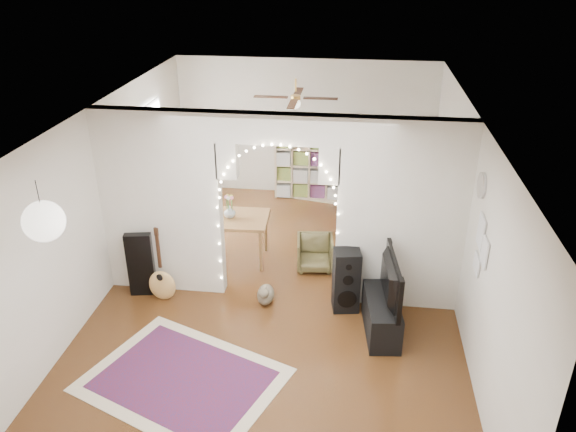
# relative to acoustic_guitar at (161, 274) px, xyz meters

# --- Properties ---
(floor) EXTENTS (7.50, 7.50, 0.00)m
(floor) POSITION_rel_acoustic_guitar_xyz_m (1.63, 0.37, -0.43)
(floor) COLOR black
(floor) RESTS_ON ground
(ceiling) EXTENTS (5.00, 7.50, 0.02)m
(ceiling) POSITION_rel_acoustic_guitar_xyz_m (1.63, 0.37, 2.27)
(ceiling) COLOR white
(ceiling) RESTS_ON wall_back
(wall_back) EXTENTS (5.00, 0.02, 2.70)m
(wall_back) POSITION_rel_acoustic_guitar_xyz_m (1.63, 4.12, 0.92)
(wall_back) COLOR silver
(wall_back) RESTS_ON floor
(wall_front) EXTENTS (5.00, 0.02, 2.70)m
(wall_front) POSITION_rel_acoustic_guitar_xyz_m (1.63, -3.38, 0.92)
(wall_front) COLOR silver
(wall_front) RESTS_ON floor
(wall_left) EXTENTS (0.02, 7.50, 2.70)m
(wall_left) POSITION_rel_acoustic_guitar_xyz_m (-0.87, 0.37, 0.92)
(wall_left) COLOR silver
(wall_left) RESTS_ON floor
(wall_right) EXTENTS (0.02, 7.50, 2.70)m
(wall_right) POSITION_rel_acoustic_guitar_xyz_m (4.13, 0.37, 0.92)
(wall_right) COLOR silver
(wall_right) RESTS_ON floor
(divider_wall) EXTENTS (5.00, 0.20, 2.70)m
(divider_wall) POSITION_rel_acoustic_guitar_xyz_m (1.63, 0.37, 1.00)
(divider_wall) COLOR silver
(divider_wall) RESTS_ON floor
(fairy_lights) EXTENTS (1.64, 0.04, 1.60)m
(fairy_lights) POSITION_rel_acoustic_guitar_xyz_m (1.63, 0.24, 1.12)
(fairy_lights) COLOR #FFEABF
(fairy_lights) RESTS_ON divider_wall
(window) EXTENTS (0.04, 1.20, 1.40)m
(window) POSITION_rel_acoustic_guitar_xyz_m (-0.84, 2.17, 1.07)
(window) COLOR white
(window) RESTS_ON wall_left
(wall_clock) EXTENTS (0.03, 0.31, 0.31)m
(wall_clock) POSITION_rel_acoustic_guitar_xyz_m (4.11, -0.23, 1.67)
(wall_clock) COLOR white
(wall_clock) RESTS_ON wall_right
(picture_frames) EXTENTS (0.02, 0.50, 0.70)m
(picture_frames) POSITION_rel_acoustic_guitar_xyz_m (4.11, -0.63, 1.07)
(picture_frames) COLOR white
(picture_frames) RESTS_ON wall_right
(paper_lantern) EXTENTS (0.40, 0.40, 0.40)m
(paper_lantern) POSITION_rel_acoustic_guitar_xyz_m (-0.27, -2.03, 1.82)
(paper_lantern) COLOR white
(paper_lantern) RESTS_ON ceiling
(ceiling_fan) EXTENTS (1.10, 1.10, 0.30)m
(ceiling_fan) POSITION_rel_acoustic_guitar_xyz_m (1.63, 2.37, 1.97)
(ceiling_fan) COLOR #C08F40
(ceiling_fan) RESTS_ON ceiling
(area_rug) EXTENTS (2.62, 2.33, 0.02)m
(area_rug) POSITION_rel_acoustic_guitar_xyz_m (0.76, -1.58, -0.42)
(area_rug) COLOR maroon
(area_rug) RESTS_ON floor
(guitar_case) EXTENTS (0.39, 0.19, 0.97)m
(guitar_case) POSITION_rel_acoustic_guitar_xyz_m (-0.33, 0.12, 0.06)
(guitar_case) COLOR black
(guitar_case) RESTS_ON floor
(acoustic_guitar) EXTENTS (0.42, 0.26, 0.98)m
(acoustic_guitar) POSITION_rel_acoustic_guitar_xyz_m (0.00, 0.00, 0.00)
(acoustic_guitar) COLOR tan
(acoustic_guitar) RESTS_ON floor
(tabby_cat) EXTENTS (0.25, 0.56, 0.37)m
(tabby_cat) POSITION_rel_acoustic_guitar_xyz_m (1.47, 0.09, -0.28)
(tabby_cat) COLOR brown
(tabby_cat) RESTS_ON floor
(floor_speaker) EXTENTS (0.40, 0.37, 0.91)m
(floor_speaker) POSITION_rel_acoustic_guitar_xyz_m (2.60, 0.11, 0.03)
(floor_speaker) COLOR black
(floor_speaker) RESTS_ON floor
(media_console) EXTENTS (0.51, 1.04, 0.50)m
(media_console) POSITION_rel_acoustic_guitar_xyz_m (3.08, -0.36, -0.18)
(media_console) COLOR black
(media_console) RESTS_ON floor
(tv) EXTENTS (0.26, 1.08, 0.62)m
(tv) POSITION_rel_acoustic_guitar_xyz_m (3.08, -0.36, 0.38)
(tv) COLOR black
(tv) RESTS_ON media_console
(bookcase) EXTENTS (1.40, 0.62, 1.40)m
(bookcase) POSITION_rel_acoustic_guitar_xyz_m (1.74, 3.87, 0.27)
(bookcase) COLOR beige
(bookcase) RESTS_ON floor
(dining_table) EXTENTS (1.23, 0.85, 0.76)m
(dining_table) POSITION_rel_acoustic_guitar_xyz_m (0.73, 1.25, 0.25)
(dining_table) COLOR brown
(dining_table) RESTS_ON floor
(flower_vase) EXTENTS (0.19, 0.19, 0.19)m
(flower_vase) POSITION_rel_acoustic_guitar_xyz_m (0.73, 1.25, 0.42)
(flower_vase) COLOR silver
(flower_vase) RESTS_ON dining_table
(dining_chair_left) EXTENTS (0.61, 0.63, 0.52)m
(dining_chair_left) POSITION_rel_acoustic_guitar_xyz_m (2.08, 1.16, -0.17)
(dining_chair_left) COLOR brown
(dining_chair_left) RESTS_ON floor
(dining_chair_right) EXTENTS (0.65, 0.66, 0.55)m
(dining_chair_right) POSITION_rel_acoustic_guitar_xyz_m (2.93, 2.24, -0.15)
(dining_chair_right) COLOR brown
(dining_chair_right) RESTS_ON floor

